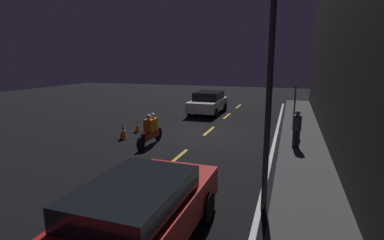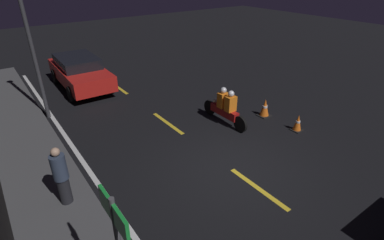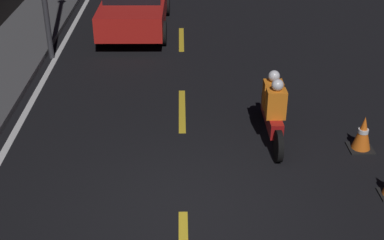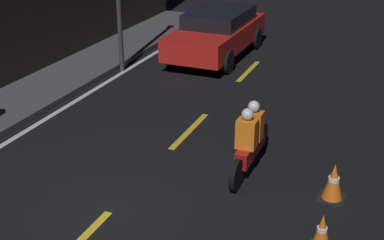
{
  "view_description": "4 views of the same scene",
  "coord_description": "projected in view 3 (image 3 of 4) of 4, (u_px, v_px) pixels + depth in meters",
  "views": [
    {
      "loc": [
        13.65,
        3.92,
        3.6
      ],
      "look_at": [
        1.22,
        -0.2,
        0.99
      ],
      "focal_mm": 28.0,
      "sensor_mm": 36.0,
      "label": 1
    },
    {
      "loc": [
        -4.96,
        5.02,
        5.22
      ],
      "look_at": [
        1.23,
        0.54,
        1.25
      ],
      "focal_mm": 28.0,
      "sensor_mm": 36.0,
      "label": 2
    },
    {
      "loc": [
        -6.74,
        0.0,
        5.28
      ],
      "look_at": [
        0.75,
        -0.16,
        1.24
      ],
      "focal_mm": 50.0,
      "sensor_mm": 36.0,
      "label": 3
    },
    {
      "loc": [
        -6.43,
        -4.15,
        4.99
      ],
      "look_at": [
        2.41,
        -0.51,
        0.79
      ],
      "focal_mm": 50.0,
      "sensor_mm": 36.0,
      "label": 4
    }
  ],
  "objects": [
    {
      "name": "lane_dash_d",
      "position": [
        182.0,
        110.0,
        11.51
      ],
      "size": [
        2.0,
        0.14,
        0.01
      ],
      "color": "gold",
      "rests_on": "ground"
    },
    {
      "name": "motorcycle",
      "position": [
        273.0,
        109.0,
        10.17
      ],
      "size": [
        2.29,
        0.36,
        1.36
      ],
      "rotation": [
        0.0,
        0.0,
        -0.0
      ],
      "color": "black",
      "rests_on": "ground"
    },
    {
      "name": "ground_plane",
      "position": [
        183.0,
        212.0,
        8.43
      ],
      "size": [
        56.0,
        56.0,
        0.0
      ],
      "primitive_type": "plane",
      "color": "black"
    },
    {
      "name": "lane_dash_e",
      "position": [
        181.0,
        39.0,
        15.47
      ],
      "size": [
        2.0,
        0.14,
        0.01
      ],
      "color": "gold",
      "rests_on": "ground"
    },
    {
      "name": "taxi_red",
      "position": [
        135.0,
        3.0,
        16.0
      ],
      "size": [
        4.56,
        2.01,
        1.46
      ],
      "rotation": [
        0.0,
        0.0,
        3.13
      ],
      "color": "red",
      "rests_on": "ground"
    },
    {
      "name": "traffic_cone_mid",
      "position": [
        363.0,
        134.0,
        9.95
      ],
      "size": [
        0.46,
        0.46,
        0.69
      ],
      "color": "black",
      "rests_on": "ground"
    }
  ]
}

